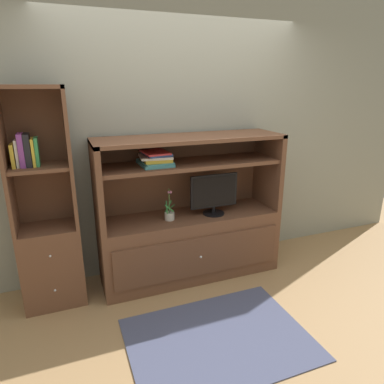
% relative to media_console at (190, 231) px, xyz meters
% --- Properties ---
extents(ground_plane, '(8.00, 8.00, 0.00)m').
position_rel_media_console_xyz_m(ground_plane, '(0.00, -0.40, -0.47)').
color(ground_plane, tan).
extents(painted_rear_wall, '(6.00, 0.10, 2.80)m').
position_rel_media_console_xyz_m(painted_rear_wall, '(0.00, 0.35, 0.93)').
color(painted_rear_wall, gray).
rests_on(painted_rear_wall, ground_plane).
extents(area_rug, '(1.38, 1.00, 0.01)m').
position_rel_media_console_xyz_m(area_rug, '(-0.14, -1.00, -0.47)').
color(area_rug, '#4C5170').
rests_on(area_rug, ground_plane).
extents(media_console, '(1.78, 0.56, 1.43)m').
position_rel_media_console_xyz_m(media_console, '(0.00, 0.00, 0.00)').
color(media_console, brown).
rests_on(media_console, ground_plane).
extents(tv_monitor, '(0.49, 0.21, 0.40)m').
position_rel_media_console_xyz_m(tv_monitor, '(0.23, -0.07, 0.39)').
color(tv_monitor, black).
rests_on(tv_monitor, media_console).
extents(potted_plant, '(0.10, 0.14, 0.31)m').
position_rel_media_console_xyz_m(potted_plant, '(-0.23, -0.05, 0.23)').
color(potted_plant, beige).
rests_on(potted_plant, media_console).
extents(magazine_stack, '(0.31, 0.35, 0.13)m').
position_rel_media_console_xyz_m(magazine_stack, '(-0.33, -0.01, 0.77)').
color(magazine_stack, teal).
rests_on(magazine_stack, media_console).
extents(bookshelf_tall, '(0.51, 0.39, 1.88)m').
position_rel_media_console_xyz_m(bookshelf_tall, '(-1.30, 0.00, 0.14)').
color(bookshelf_tall, brown).
rests_on(bookshelf_tall, ground_plane).
extents(upright_book_row, '(0.20, 0.15, 0.26)m').
position_rel_media_console_xyz_m(upright_book_row, '(-1.39, -0.00, 0.91)').
color(upright_book_row, gold).
rests_on(upright_book_row, bookshelf_tall).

